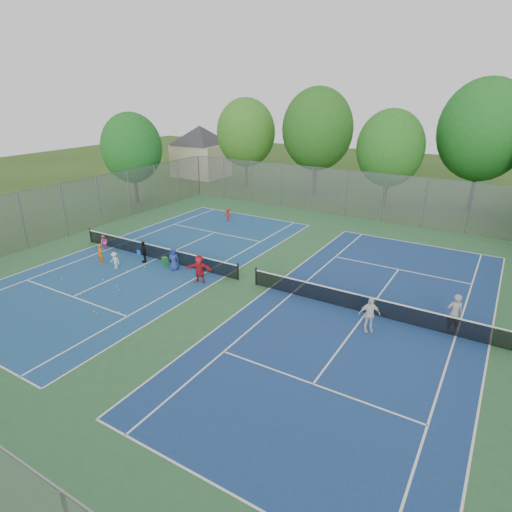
{
  "coord_description": "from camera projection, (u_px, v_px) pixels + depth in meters",
  "views": [
    {
      "loc": [
        12.0,
        -18.83,
        10.4
      ],
      "look_at": [
        0.0,
        1.0,
        1.3
      ],
      "focal_mm": 30.0,
      "sensor_mm": 36.0,
      "label": 1
    }
  ],
  "objects": [
    {
      "name": "ball_crate",
      "position": [
        141.0,
        252.0,
        28.78
      ],
      "size": [
        0.44,
        0.44,
        0.32
      ],
      "primitive_type": "cube",
      "rotation": [
        0.0,
        0.0,
        0.2
      ],
      "color": "blue",
      "rests_on": "ground"
    },
    {
      "name": "student_a",
      "position": [
        100.0,
        254.0,
        26.91
      ],
      "size": [
        0.5,
        0.35,
        1.31
      ],
      "primitive_type": "imported",
      "rotation": [
        0.0,
        0.0,
        -0.07
      ],
      "color": "#BF6612",
      "rests_on": "ground"
    },
    {
      "name": "tennis_ball_0",
      "position": [
        103.0,
        280.0,
        24.79
      ],
      "size": [
        0.07,
        0.07,
        0.07
      ],
      "primitive_type": "sphere",
      "color": "#D2F138",
      "rests_on": "ground"
    },
    {
      "name": "tennis_ball_2",
      "position": [
        145.0,
        267.0,
        26.57
      ],
      "size": [
        0.07,
        0.07,
        0.07
      ],
      "primitive_type": "sphere",
      "color": "#9EC12C",
      "rests_on": "ground"
    },
    {
      "name": "tennis_ball_3",
      "position": [
        62.0,
        279.0,
        24.92
      ],
      "size": [
        0.07,
        0.07,
        0.07
      ],
      "primitive_type": "sphere",
      "color": "#C3DA32",
      "rests_on": "ground"
    },
    {
      "name": "student_e",
      "position": [
        174.0,
        259.0,
        26.02
      ],
      "size": [
        0.79,
        0.62,
        1.43
      ],
      "primitive_type": "imported",
      "rotation": [
        0.0,
        0.0,
        0.26
      ],
      "color": "navy",
      "rests_on": "ground"
    },
    {
      "name": "tennis_ball_8",
      "position": [
        127.0,
        271.0,
        26.02
      ],
      "size": [
        0.07,
        0.07,
        0.07
      ],
      "primitive_type": "sphere",
      "color": "gold",
      "rests_on": "ground"
    },
    {
      "name": "teen_court_b",
      "position": [
        369.0,
        314.0,
        19.39
      ],
      "size": [
        1.06,
        0.88,
        1.69
      ],
      "primitive_type": "imported",
      "rotation": [
        0.0,
        0.0,
        0.57
      ],
      "color": "silver",
      "rests_on": "ground"
    },
    {
      "name": "tree_nc",
      "position": [
        390.0,
        148.0,
        38.37
      ],
      "size": [
        6.0,
        6.0,
        8.85
      ],
      "color": "#443326",
      "rests_on": "ground"
    },
    {
      "name": "net_right",
      "position": [
        367.0,
        305.0,
        21.04
      ],
      "size": [
        12.87,
        0.1,
        0.91
      ],
      "primitive_type": "cube",
      "color": "black",
      "rests_on": "ground"
    },
    {
      "name": "fence_west",
      "position": [
        64.0,
        210.0,
        31.56
      ],
      "size": [
        0.1,
        32.0,
        4.0
      ],
      "primitive_type": "cube",
      "rotation": [
        0.0,
        0.0,
        1.57
      ],
      "color": "gray",
      "rests_on": "ground"
    },
    {
      "name": "house",
      "position": [
        200.0,
        142.0,
        52.76
      ],
      "size": [
        11.03,
        11.03,
        7.3
      ],
      "color": "#B7A88C",
      "rests_on": "ground"
    },
    {
      "name": "tennis_ball_5",
      "position": [
        120.0,
        312.0,
        21.22
      ],
      "size": [
        0.07,
        0.07,
        0.07
      ],
      "primitive_type": "sphere",
      "color": "yellow",
      "rests_on": "ground"
    },
    {
      "name": "tree_side_w",
      "position": [
        132.0,
        148.0,
        39.79
      ],
      "size": [
        5.6,
        5.6,
        8.47
      ],
      "color": "#443326",
      "rests_on": "ground"
    },
    {
      "name": "tennis_ball_1",
      "position": [
        100.0,
        264.0,
        27.05
      ],
      "size": [
        0.07,
        0.07,
        0.07
      ],
      "primitive_type": "sphere",
      "color": "#C8ED37",
      "rests_on": "ground"
    },
    {
      "name": "fence_north",
      "position": [
        347.0,
        194.0,
        36.59
      ],
      "size": [
        32.0,
        0.1,
        4.0
      ],
      "primitive_type": "cube",
      "color": "gray",
      "rests_on": "ground"
    },
    {
      "name": "student_f",
      "position": [
        199.0,
        269.0,
        24.29
      ],
      "size": [
        1.63,
        0.96,
        1.68
      ],
      "primitive_type": "imported",
      "rotation": [
        0.0,
        0.0,
        0.32
      ],
      "color": "red",
      "rests_on": "ground"
    },
    {
      "name": "tree_nr",
      "position": [
        483.0,
        130.0,
        36.78
      ],
      "size": [
        7.6,
        7.6,
        11.42
      ],
      "color": "#443326",
      "rests_on": "ground"
    },
    {
      "name": "child_far_baseline",
      "position": [
        228.0,
        215.0,
        35.8
      ],
      "size": [
        0.76,
        0.54,
        1.07
      ],
      "primitive_type": "imported",
      "rotation": [
        0.0,
        0.0,
        3.36
      ],
      "color": "maroon",
      "rests_on": "ground"
    },
    {
      "name": "tennis_ball_10",
      "position": [
        97.0,
        314.0,
        21.07
      ],
      "size": [
        0.07,
        0.07,
        0.07
      ],
      "primitive_type": "sphere",
      "color": "gold",
      "rests_on": "ground"
    },
    {
      "name": "student_b",
      "position": [
        104.0,
        243.0,
        29.33
      ],
      "size": [
        0.57,
        0.48,
        1.06
      ],
      "primitive_type": "imported",
      "rotation": [
        0.0,
        0.0,
        0.16
      ],
      "color": "#E5599C",
      "rests_on": "ground"
    },
    {
      "name": "student_c",
      "position": [
        115.0,
        260.0,
        26.29
      ],
      "size": [
        0.72,
        0.45,
        1.08
      ],
      "primitive_type": "imported",
      "rotation": [
        0.0,
        0.0,
        0.08
      ],
      "color": "silver",
      "rests_on": "ground"
    },
    {
      "name": "instructor",
      "position": [
        454.0,
        313.0,
        19.24
      ],
      "size": [
        0.83,
        0.71,
        1.92
      ],
      "primitive_type": "imported",
      "rotation": [
        0.0,
        0.0,
        3.58
      ],
      "color": "gray",
      "rests_on": "ground"
    },
    {
      "name": "net_left",
      "position": [
        156.0,
        253.0,
        27.79
      ],
      "size": [
        12.87,
        0.1,
        0.91
      ],
      "primitive_type": "cube",
      "color": "black",
      "rests_on": "ground"
    },
    {
      "name": "court_left",
      "position": [
        157.0,
        259.0,
        27.95
      ],
      "size": [
        10.97,
        23.77,
        0.01
      ],
      "primitive_type": "cube",
      "color": "navy",
      "rests_on": "court_pad"
    },
    {
      "name": "tennis_ball_4",
      "position": [
        117.0,
        286.0,
        24.06
      ],
      "size": [
        0.07,
        0.07,
        0.07
      ],
      "primitive_type": "sphere",
      "color": "#BBE134",
      "rests_on": "ground"
    },
    {
      "name": "ball_hopper",
      "position": [
        165.0,
        262.0,
        26.69
      ],
      "size": [
        0.41,
        0.41,
        0.61
      ],
      "primitive_type": "cube",
      "rotation": [
        0.0,
        0.0,
        -0.42
      ],
      "color": "#23822D",
      "rests_on": "ground"
    },
    {
      "name": "tennis_ball_9",
      "position": [
        80.0,
        294.0,
        23.07
      ],
      "size": [
        0.07,
        0.07,
        0.07
      ],
      "primitive_type": "sphere",
      "color": "#D1E334",
      "rests_on": "ground"
    },
    {
      "name": "tree_nl",
      "position": [
        318.0,
        129.0,
        43.4
      ],
      "size": [
        7.2,
        7.2,
        10.69
      ],
      "color": "#443326",
      "rests_on": "ground"
    },
    {
      "name": "tree_nw",
      "position": [
        246.0,
        133.0,
        46.69
      ],
      "size": [
        6.4,
        6.4,
        9.58
      ],
      "color": "#443326",
      "rests_on": "ground"
    },
    {
      "name": "court_pad",
      "position": [
        247.0,
        282.0,
        24.58
      ],
      "size": [
        32.0,
        32.0,
        0.01
      ],
      "primitive_type": "cube",
      "color": "#2C5D34",
      "rests_on": "ground"
    },
    {
      "name": "tennis_ball_11",
      "position": [
        94.0,
        312.0,
        21.28
      ],
      "size": [
        0.07,
        0.07,
        0.07
      ],
      "primitive_type": "sphere",
      "color": "gold",
      "rests_on": "ground"
    },
    {
      "name": "ground",
      "position": [
        247.0,
        282.0,
        24.58
      ],
      "size": [
        120.0,
        120.0,
        0.0
      ],
      "primitive_type": "plane",
      "color": "#2A4A17",
      "rests_on": "ground"
    },
    {
      "name": "student_d",
      "position": [
        144.0,
        252.0,
        27.2
      ],
      "size": [
        0.89,
        0.65,
        1.41
      ],
      "primitive_type": "imported",
      "rotation": [
        0.0,
        0.0,
        -0.42
      ],
      "color": "black",
      "rests_on": "ground"
    },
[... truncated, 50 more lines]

